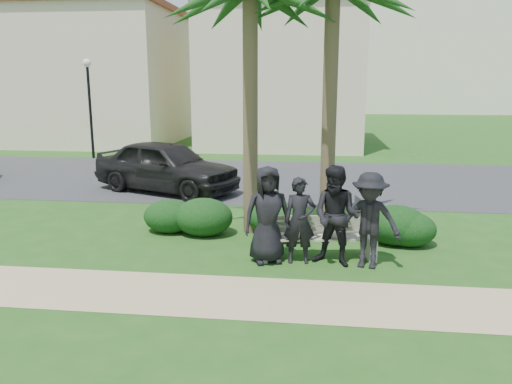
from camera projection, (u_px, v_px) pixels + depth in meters
ground at (270, 258)px, 9.52m from camera, size 160.00×160.00×0.00m
footpath at (259, 298)px, 7.78m from camera, size 30.00×1.60×0.01m
asphalt_street at (291, 179)px, 17.28m from camera, size 160.00×8.00×0.01m
stucco_bldg_left at (85, 76)px, 27.60m from camera, size 10.40×8.40×7.30m
stucco_bldg_right at (283, 75)px, 26.31m from camera, size 8.40×8.40×7.30m
street_lamp at (89, 91)px, 21.58m from camera, size 0.36×0.36×4.29m
park_bench at (317, 241)px, 9.46m from camera, size 2.27×0.82×0.77m
man_a at (268, 215)px, 9.16m from camera, size 1.02×0.83×1.81m
man_b at (300, 221)px, 9.15m from camera, size 0.63×0.45×1.61m
man_c at (336, 216)px, 8.99m from camera, size 1.08×0.96×1.85m
man_d at (369, 220)px, 8.90m from camera, size 1.25×0.89×1.75m
hedge_a at (170, 215)px, 11.16m from camera, size 1.16×0.96×0.76m
hedge_b at (204, 216)px, 10.94m from camera, size 1.29×1.07×0.84m
hedge_c at (285, 222)px, 10.61m from camera, size 1.15×0.95×0.75m
hedge_d at (274, 216)px, 11.07m from camera, size 1.17×0.97×0.77m
hedge_e at (396, 224)px, 10.32m from camera, size 1.28×1.06×0.84m
hedge_f at (409, 228)px, 10.23m from camera, size 1.12×0.92×0.73m
car_a at (166, 166)px, 15.23m from camera, size 5.01×3.50×1.58m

